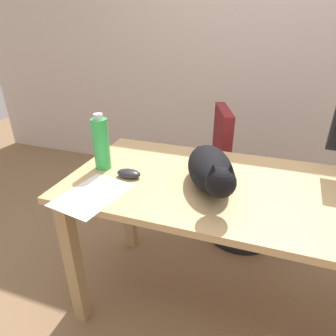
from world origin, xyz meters
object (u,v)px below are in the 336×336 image
at_px(cat, 211,169).
at_px(computer_mouse, 129,173).
at_px(water_bottle, 101,143).
at_px(office_chair, 238,185).

xyz_separation_m(cat, computer_mouse, (-0.36, -0.04, -0.06)).
bearing_deg(cat, water_bottle, 178.77).
xyz_separation_m(office_chair, cat, (-0.08, -0.69, 0.44)).
height_order(computer_mouse, water_bottle, water_bottle).
xyz_separation_m(computer_mouse, water_bottle, (-0.16, 0.05, 0.11)).
bearing_deg(computer_mouse, cat, 5.78).
distance_m(computer_mouse, water_bottle, 0.19).
relative_size(cat, water_bottle, 2.21).
bearing_deg(computer_mouse, water_bottle, 163.19).
relative_size(office_chair, water_bottle, 3.48).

